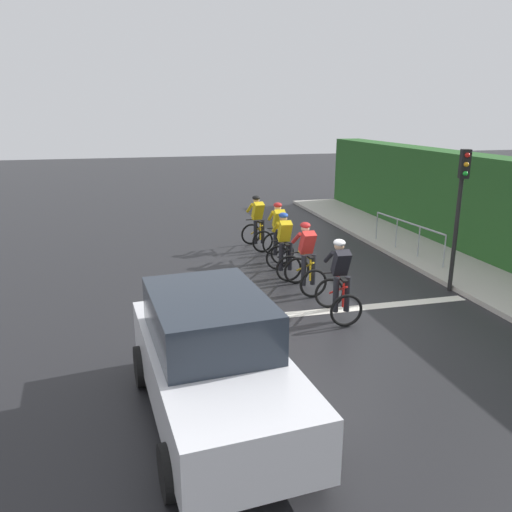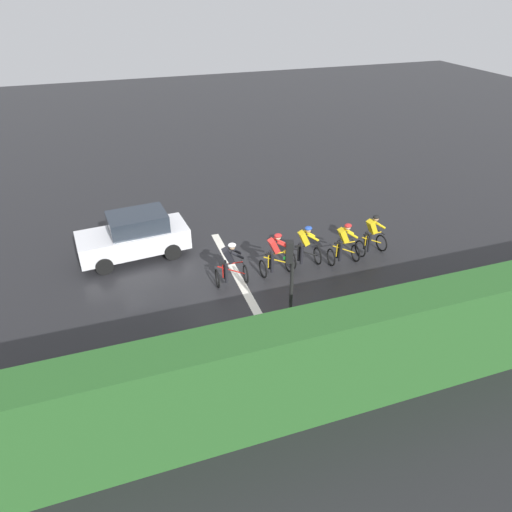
# 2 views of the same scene
# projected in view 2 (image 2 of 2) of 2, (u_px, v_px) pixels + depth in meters

# --- Properties ---
(ground_plane) EXTENTS (80.00, 80.00, 0.00)m
(ground_plane) POSITION_uv_depth(u_px,v_px,m) (227.00, 281.00, 16.46)
(ground_plane) COLOR black
(sidewalk_kerb) EXTENTS (2.80, 22.56, 0.12)m
(sidewalk_kerb) POSITION_uv_depth(u_px,v_px,m) (343.00, 361.00, 12.95)
(sidewalk_kerb) COLOR #ADA89E
(sidewalk_kerb) RESTS_ON ground
(stone_wall_low) EXTENTS (0.44, 22.56, 0.58)m
(stone_wall_low) POSITION_uv_depth(u_px,v_px,m) (360.00, 377.00, 12.10)
(stone_wall_low) COLOR tan
(stone_wall_low) RESTS_ON ground
(hedge_wall) EXTENTS (1.10, 22.56, 2.93)m
(hedge_wall) POSITION_uv_depth(u_px,v_px,m) (372.00, 352.00, 11.25)
(hedge_wall) COLOR #265623
(hedge_wall) RESTS_ON ground
(road_marking_stop_line) EXTENTS (7.00, 0.30, 0.01)m
(road_marking_stop_line) POSITION_uv_depth(u_px,v_px,m) (239.00, 278.00, 16.57)
(road_marking_stop_line) COLOR silver
(road_marking_stop_line) RESTS_ON ground
(cyclist_lead) EXTENTS (0.80, 1.15, 1.66)m
(cyclist_lead) POSITION_uv_depth(u_px,v_px,m) (372.00, 236.00, 17.66)
(cyclist_lead) COLOR black
(cyclist_lead) RESTS_ON ground
(cyclist_second) EXTENTS (0.71, 1.10, 1.66)m
(cyclist_second) POSITION_uv_depth(u_px,v_px,m) (344.00, 245.00, 17.06)
(cyclist_second) COLOR black
(cyclist_second) RESTS_ON ground
(cyclist_mid) EXTENTS (0.69, 1.09, 1.66)m
(cyclist_mid) POSITION_uv_depth(u_px,v_px,m) (305.00, 248.00, 16.88)
(cyclist_mid) COLOR black
(cyclist_mid) RESTS_ON ground
(cyclist_fourth) EXTENTS (0.75, 1.12, 1.66)m
(cyclist_fourth) POSITION_uv_depth(u_px,v_px,m) (275.00, 255.00, 16.41)
(cyclist_fourth) COLOR black
(cyclist_fourth) RESTS_ON ground
(cyclist_trailing) EXTENTS (0.74, 1.12, 1.66)m
(cyclist_trailing) POSITION_uv_depth(u_px,v_px,m) (230.00, 265.00, 15.85)
(cyclist_trailing) COLOR black
(cyclist_trailing) RESTS_ON ground
(car_white) EXTENTS (2.16, 4.24, 1.76)m
(car_white) POSITION_uv_depth(u_px,v_px,m) (135.00, 236.00, 17.51)
(car_white) COLOR silver
(car_white) RESTS_ON ground
(traffic_light_near_crossing) EXTENTS (0.25, 0.30, 3.34)m
(traffic_light_near_crossing) POSITION_uv_depth(u_px,v_px,m) (290.00, 276.00, 12.72)
(traffic_light_near_crossing) COLOR black
(traffic_light_near_crossing) RESTS_ON ground
(pedestrian_railing_kerbside) EXTENTS (0.34, 3.34, 1.03)m
(pedestrian_railing_kerbside) POSITION_uv_depth(u_px,v_px,m) (389.00, 308.00, 13.84)
(pedestrian_railing_kerbside) COLOR #999EA3
(pedestrian_railing_kerbside) RESTS_ON ground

